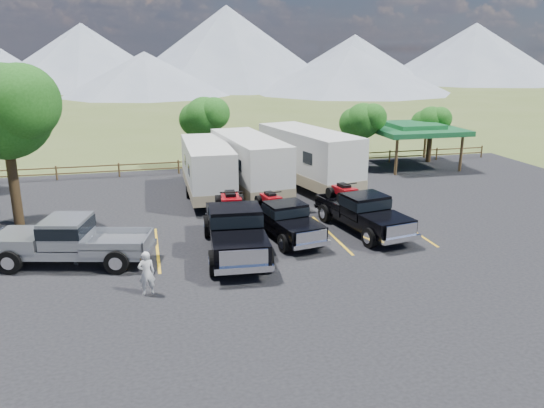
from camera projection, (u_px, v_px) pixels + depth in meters
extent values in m
plane|color=#495925|center=(318.00, 273.00, 20.70)|extent=(320.00, 320.00, 0.00)
cube|color=black|center=(296.00, 246.00, 23.49)|extent=(44.00, 34.00, 0.04)
cube|color=gold|center=(157.00, 249.00, 23.05)|extent=(0.12, 5.50, 0.01)
cube|color=gold|center=(247.00, 241.00, 23.96)|extent=(0.12, 5.50, 0.01)
cube|color=gold|center=(331.00, 234.00, 24.88)|extent=(0.12, 5.50, 0.01)
cube|color=gold|center=(408.00, 228.00, 25.79)|extent=(0.12, 5.50, 0.01)
cylinder|color=#312213|center=(14.00, 182.00, 25.60)|extent=(0.48, 0.48, 4.48)
sphere|color=#1B4E13|center=(4.00, 112.00, 24.66)|extent=(4.48, 4.48, 4.48)
sphere|color=#1B4E13|center=(21.00, 102.00, 24.00)|extent=(3.52, 3.52, 3.52)
cylinder|color=#312213|center=(361.00, 150.00, 38.21)|extent=(0.39, 0.39, 2.80)
sphere|color=#1B4E13|center=(363.00, 121.00, 37.62)|extent=(2.52, 2.52, 2.52)
sphere|color=#1B4E13|center=(373.00, 118.00, 37.25)|extent=(1.98, 1.98, 1.98)
sphere|color=#1B4E13|center=(354.00, 123.00, 37.93)|extent=(2.16, 2.16, 2.16)
cylinder|color=#312213|center=(429.00, 146.00, 40.56)|extent=(0.38, 0.38, 2.52)
sphere|color=#1B4E13|center=(431.00, 121.00, 40.03)|extent=(2.24, 2.24, 2.24)
sphere|color=#1B4E13|center=(440.00, 119.00, 39.70)|extent=(1.76, 1.76, 1.76)
sphere|color=#1B4E13|center=(423.00, 123.00, 40.30)|extent=(1.92, 1.92, 1.92)
cylinder|color=#312213|center=(206.00, 150.00, 37.52)|extent=(0.41, 0.41, 3.08)
sphere|color=#1B4E13|center=(205.00, 117.00, 36.87)|extent=(2.80, 2.80, 2.80)
sphere|color=#1B4E13|center=(214.00, 113.00, 36.46)|extent=(2.20, 2.20, 2.20)
sphere|color=#1B4E13|center=(196.00, 119.00, 37.21)|extent=(2.40, 2.40, 2.40)
cylinder|color=brown|center=(56.00, 173.00, 35.06)|extent=(0.12, 0.12, 1.00)
cylinder|color=brown|center=(119.00, 170.00, 35.97)|extent=(0.12, 0.12, 1.00)
cylinder|color=brown|center=(179.00, 167.00, 36.89)|extent=(0.12, 0.12, 1.00)
cylinder|color=brown|center=(235.00, 164.00, 37.80)|extent=(0.12, 0.12, 1.00)
cylinder|color=brown|center=(289.00, 161.00, 38.72)|extent=(0.12, 0.12, 1.00)
cylinder|color=brown|center=(341.00, 159.00, 39.64)|extent=(0.12, 0.12, 1.00)
cylinder|color=brown|center=(390.00, 156.00, 40.55)|extent=(0.12, 0.12, 1.00)
cylinder|color=brown|center=(437.00, 154.00, 41.47)|extent=(0.12, 0.12, 1.00)
cylinder|color=brown|center=(482.00, 152.00, 42.38)|extent=(0.12, 0.12, 1.00)
cube|color=brown|center=(262.00, 163.00, 38.28)|extent=(36.00, 0.06, 0.08)
cube|color=brown|center=(262.00, 158.00, 38.16)|extent=(36.00, 0.06, 0.08)
cylinder|color=brown|center=(396.00, 157.00, 36.26)|extent=(0.20, 0.20, 2.60)
cylinder|color=brown|center=(367.00, 145.00, 40.92)|extent=(0.20, 0.20, 2.60)
cylinder|color=brown|center=(461.00, 154.00, 37.40)|extent=(0.20, 0.20, 2.60)
cylinder|color=brown|center=(425.00, 142.00, 42.06)|extent=(0.20, 0.20, 2.60)
cube|color=#1C6334|center=(413.00, 129.00, 38.75)|extent=(6.20, 6.20, 0.35)
cube|color=#1C6334|center=(414.00, 125.00, 38.67)|extent=(3.50, 3.50, 0.35)
cone|color=gray|center=(83.00, 56.00, 118.99)|extent=(44.00, 44.00, 14.00)
cone|color=gray|center=(227.00, 46.00, 122.03)|extent=(52.00, 52.00, 18.00)
cone|color=gray|center=(354.00, 59.00, 136.25)|extent=(40.00, 40.00, 12.00)
cone|color=gray|center=(474.00, 53.00, 139.42)|extent=(50.00, 50.00, 15.00)
cone|color=gray|center=(145.00, 73.00, 99.51)|extent=(32.00, 32.00, 8.00)
cone|color=gray|center=(351.00, 69.00, 105.73)|extent=(40.00, 40.00, 9.00)
cube|color=black|center=(235.00, 237.00, 22.44)|extent=(2.54, 6.52, 0.40)
cube|color=black|center=(240.00, 246.00, 20.29)|extent=(2.30, 2.17, 0.56)
cube|color=black|center=(235.00, 220.00, 22.09)|extent=(2.23, 1.90, 1.12)
cube|color=black|center=(235.00, 216.00, 22.04)|extent=(2.28, 1.97, 0.50)
cube|color=black|center=(231.00, 216.00, 24.26)|extent=(2.35, 2.84, 0.62)
cube|color=silver|center=(244.00, 258.00, 19.23)|extent=(1.79, 0.23, 0.62)
cube|color=silver|center=(244.00, 270.00, 19.28)|extent=(2.20, 0.37, 0.25)
cube|color=silver|center=(228.00, 215.00, 25.64)|extent=(2.20, 0.35, 0.25)
cylinder|color=black|center=(213.00, 263.00, 20.23)|extent=(0.41, 1.03, 1.01)
cylinder|color=black|center=(268.00, 260.00, 20.56)|extent=(0.41, 1.03, 1.01)
cylinder|color=black|center=(208.00, 226.00, 24.43)|extent=(0.41, 1.03, 1.01)
cylinder|color=black|center=(253.00, 224.00, 24.76)|extent=(0.41, 1.03, 1.01)
cube|color=maroon|center=(230.00, 200.00, 24.05)|extent=(0.89, 1.51, 0.39)
cube|color=black|center=(230.00, 194.00, 23.97)|extent=(0.51, 0.87, 0.20)
cube|color=maroon|center=(232.00, 201.00, 23.43)|extent=(0.92, 0.46, 0.25)
cylinder|color=black|center=(231.00, 192.00, 23.43)|extent=(1.01, 0.14, 0.07)
cylinder|color=black|center=(220.00, 209.00, 23.45)|extent=(0.34, 0.65, 0.63)
cylinder|color=black|center=(243.00, 208.00, 23.61)|extent=(0.34, 0.65, 0.63)
cylinder|color=black|center=(218.00, 202.00, 24.62)|extent=(0.34, 0.65, 0.63)
cylinder|color=black|center=(240.00, 201.00, 24.77)|extent=(0.34, 0.65, 0.63)
cube|color=black|center=(284.00, 225.00, 24.40)|extent=(2.53, 5.33, 0.32)
cube|color=black|center=(301.00, 229.00, 22.80)|extent=(1.98, 1.90, 0.45)
cube|color=black|center=(285.00, 212.00, 24.13)|extent=(1.91, 1.68, 0.90)
cube|color=black|center=(285.00, 209.00, 24.09)|extent=(1.95, 1.74, 0.40)
cube|color=black|center=(270.00, 211.00, 25.75)|extent=(2.08, 2.43, 0.49)
cube|color=silver|center=(311.00, 237.00, 22.01)|extent=(1.43, 0.32, 0.49)
cube|color=silver|center=(312.00, 245.00, 22.05)|extent=(1.76, 0.47, 0.20)
cube|color=silver|center=(262.00, 211.00, 26.78)|extent=(1.76, 0.45, 0.20)
cylinder|color=black|center=(284.00, 243.00, 22.56)|extent=(0.41, 0.84, 0.81)
cylinder|color=black|center=(319.00, 238.00, 23.22)|extent=(0.41, 0.84, 0.81)
cylinder|color=black|center=(253.00, 220.00, 25.68)|extent=(0.41, 0.84, 0.81)
cylinder|color=black|center=(284.00, 215.00, 26.34)|extent=(0.41, 0.84, 0.81)
cube|color=maroon|center=(270.00, 199.00, 25.58)|extent=(0.82, 1.26, 0.31)
cube|color=black|center=(270.00, 194.00, 25.52)|extent=(0.47, 0.73, 0.16)
cube|color=maroon|center=(274.00, 199.00, 25.12)|extent=(0.76, 0.44, 0.20)
cylinder|color=black|center=(274.00, 192.00, 25.11)|extent=(0.81, 0.20, 0.05)
cylinder|color=black|center=(267.00, 206.00, 25.04)|extent=(0.32, 0.54, 0.50)
cylinder|color=black|center=(282.00, 204.00, 25.35)|extent=(0.32, 0.54, 0.50)
cylinder|color=black|center=(259.00, 200.00, 25.91)|extent=(0.32, 0.54, 0.50)
cylinder|color=black|center=(274.00, 199.00, 26.22)|extent=(0.32, 0.54, 0.50)
cube|color=black|center=(363.00, 219.00, 25.15)|extent=(2.81, 5.89, 0.36)
cube|color=black|center=(387.00, 223.00, 23.38)|extent=(2.19, 2.10, 0.50)
cube|color=black|center=(365.00, 205.00, 24.84)|extent=(2.11, 1.86, 0.99)
cube|color=black|center=(365.00, 202.00, 24.80)|extent=(2.16, 1.92, 0.45)
cube|color=black|center=(343.00, 203.00, 26.63)|extent=(2.30, 2.68, 0.55)
cube|color=silver|center=(402.00, 231.00, 22.50)|extent=(1.58, 0.36, 0.55)
cube|color=silver|center=(402.00, 239.00, 22.56)|extent=(1.94, 0.52, 0.22)
cube|color=silver|center=(331.00, 204.00, 27.77)|extent=(1.94, 0.51, 0.22)
cylinder|color=black|center=(370.00, 238.00, 23.11)|extent=(0.45, 0.93, 0.89)
cylinder|color=black|center=(404.00, 232.00, 23.84)|extent=(0.45, 0.93, 0.89)
cylinder|color=black|center=(325.00, 213.00, 26.55)|extent=(0.45, 0.93, 0.89)
cylinder|color=black|center=(357.00, 209.00, 27.28)|extent=(0.45, 0.93, 0.89)
cube|color=maroon|center=(344.00, 191.00, 26.45)|extent=(0.91, 1.39, 0.35)
cube|color=black|center=(344.00, 186.00, 26.38)|extent=(0.52, 0.80, 0.18)
cube|color=maroon|center=(350.00, 191.00, 25.94)|extent=(0.84, 0.48, 0.22)
cylinder|color=black|center=(349.00, 184.00, 25.93)|extent=(0.89, 0.22, 0.06)
cylinder|color=black|center=(342.00, 198.00, 25.85)|extent=(0.35, 0.59, 0.56)
cylinder|color=black|center=(357.00, 196.00, 26.20)|extent=(0.35, 0.59, 0.56)
cylinder|color=black|center=(330.00, 193.00, 26.80)|extent=(0.35, 0.59, 0.56)
cylinder|color=black|center=(345.00, 191.00, 27.15)|extent=(0.35, 0.59, 0.56)
cube|color=silver|center=(207.00, 166.00, 30.43)|extent=(2.45, 7.45, 2.67)
cube|color=gray|center=(208.00, 184.00, 30.73)|extent=(2.48, 7.48, 0.59)
cube|color=black|center=(189.00, 170.00, 28.36)|extent=(0.03, 0.89, 0.59)
cube|color=black|center=(233.00, 168.00, 28.89)|extent=(0.03, 0.89, 0.59)
cylinder|color=black|center=(188.00, 192.00, 30.90)|extent=(0.25, 0.70, 0.69)
cylinder|color=black|center=(226.00, 190.00, 31.39)|extent=(0.25, 0.70, 0.69)
cube|color=black|center=(219.00, 212.00, 26.52)|extent=(0.14, 1.78, 0.10)
cube|color=silver|center=(249.00, 161.00, 31.13)|extent=(3.50, 8.21, 2.87)
cube|color=gray|center=(250.00, 180.00, 31.44)|extent=(3.53, 8.25, 0.64)
cube|color=black|center=(239.00, 165.00, 28.82)|extent=(0.14, 0.95, 0.64)
cube|color=black|center=(282.00, 161.00, 29.70)|extent=(0.14, 0.95, 0.64)
cylinder|color=black|center=(229.00, 189.00, 31.47)|extent=(0.35, 0.77, 0.74)
cylinder|color=black|center=(267.00, 185.00, 32.28)|extent=(0.35, 0.77, 0.74)
cube|color=black|center=(280.00, 208.00, 27.12)|extent=(0.36, 1.91, 0.11)
cube|color=silver|center=(309.00, 155.00, 32.46)|extent=(4.57, 8.77, 3.01)
cube|color=gray|center=(308.00, 174.00, 32.79)|extent=(4.60, 8.81, 0.67)
cube|color=black|center=(307.00, 158.00, 30.00)|extent=(0.26, 0.98, 0.67)
cube|color=black|center=(347.00, 154.00, 31.19)|extent=(0.26, 0.98, 0.67)
cylinder|color=black|center=(288.00, 183.00, 32.68)|extent=(0.45, 0.82, 0.78)
cylinder|color=black|center=(322.00, 179.00, 33.79)|extent=(0.45, 0.82, 0.78)
cube|color=black|center=(358.00, 200.00, 28.48)|extent=(0.60, 1.98, 0.11)
cube|color=#92959A|center=(72.00, 248.00, 21.30)|extent=(6.24, 3.31, 0.38)
cube|color=#92959A|center=(21.00, 239.00, 21.20)|extent=(2.31, 2.40, 0.52)
cube|color=#92959A|center=(67.00, 231.00, 21.09)|extent=(2.06, 2.30, 1.04)
cube|color=black|center=(66.00, 227.00, 21.04)|extent=(2.13, 2.36, 0.47)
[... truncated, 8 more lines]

